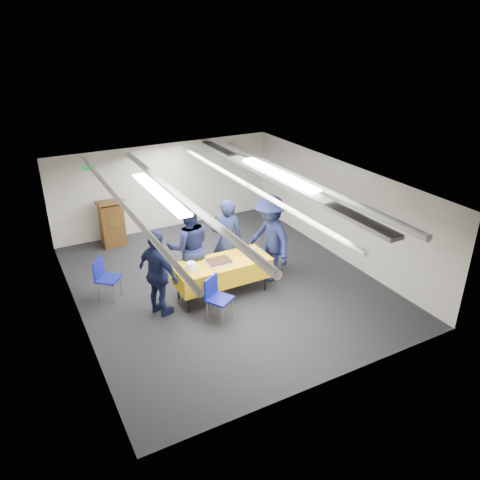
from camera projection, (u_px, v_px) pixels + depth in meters
name	position (u px, v px, depth m)	size (l,w,h in m)	color
ground	(224.00, 283.00, 10.12)	(7.00, 7.00, 0.00)	black
room_shell	(218.00, 198.00, 9.72)	(6.00, 7.00, 2.30)	beige
serving_table	(222.00, 271.00, 9.47)	(1.96, 0.80, 0.77)	black
sheet_cake	(219.00, 262.00, 9.28)	(0.47, 0.36, 0.09)	white
plate_stack_left	(191.00, 267.00, 9.01)	(0.22, 0.22, 0.17)	white
plate_stack_right	(251.00, 252.00, 9.58)	(0.21, 0.21, 0.16)	white
podium	(112.00, 222.00, 11.61)	(0.62, 0.53, 1.25)	brown
chair_near	(216.00, 294.00, 8.71)	(0.58, 0.58, 0.87)	gray
chair_right	(276.00, 247.00, 10.52)	(0.42, 0.42, 0.87)	gray
chair_left	(104.00, 275.00, 9.37)	(0.59, 0.59, 0.87)	gray
sailor_a	(227.00, 240.00, 9.94)	(0.67, 0.44, 1.84)	black
sailor_b	(189.00, 247.00, 9.55)	(0.94, 0.73, 1.92)	black
sailor_c	(158.00, 274.00, 8.72)	(1.02, 0.42, 1.73)	black
sailor_d	(270.00, 238.00, 9.93)	(1.24, 0.71, 1.92)	black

